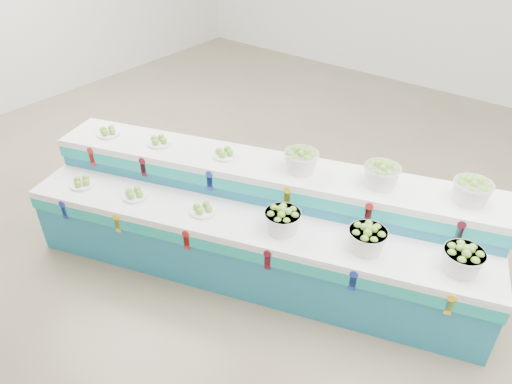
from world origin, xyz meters
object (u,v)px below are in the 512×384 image
plate_upper_mid (159,140)px  basket_upper_right (472,190)px  display_stand (256,223)px  basket_lower_left (283,220)px

plate_upper_mid → basket_upper_right: bearing=17.9°
display_stand → basket_upper_right: size_ratio=13.70×
display_stand → basket_upper_right: basket_upper_right is taller
plate_upper_mid → basket_upper_right: 2.96m
basket_lower_left → plate_upper_mid: (-1.58, 0.06, 0.23)m
display_stand → basket_lower_left: display_stand is taller
basket_upper_right → basket_lower_left: bearing=-141.8°
basket_lower_left → basket_upper_right: bearing=38.2°
basket_upper_right → plate_upper_mid: bearing=-162.1°
basket_lower_left → basket_upper_right: basket_upper_right is taller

